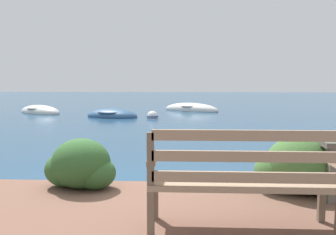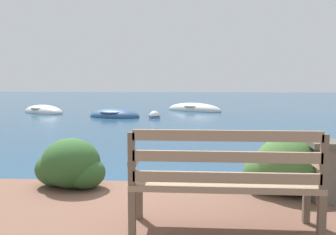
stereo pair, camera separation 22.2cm
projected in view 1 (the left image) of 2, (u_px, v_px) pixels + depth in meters
ground_plane at (104, 197)px, 4.97m from camera, size 80.00×80.00×0.00m
park_bench at (242, 178)px, 3.26m from camera, size 1.64×0.48×0.93m
hedge_clump_left at (80, 167)px, 4.60m from camera, size 0.91×0.65×0.62m
hedge_clump_centre at (299, 168)px, 4.39m from camera, size 1.01×0.72×0.68m
rowboat_nearest at (112, 116)px, 15.38m from camera, size 2.46×1.80×0.61m
rowboat_mid at (40, 112)px, 17.14m from camera, size 2.69×2.28×0.65m
rowboat_far at (191, 110)px, 18.41m from camera, size 3.06×2.44×0.69m
mooring_buoy at (152, 116)px, 14.91m from camera, size 0.48×0.48×0.44m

